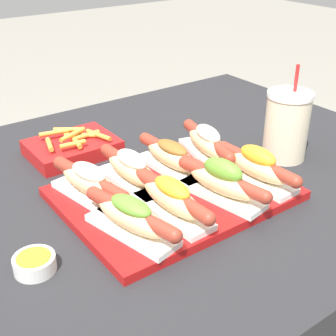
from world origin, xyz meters
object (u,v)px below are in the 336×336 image
at_px(serving_tray, 174,193).
at_px(hot_dog_2, 222,181).
at_px(fries_basket, 73,147).
at_px(hot_dog_1, 172,198).
at_px(sauce_bowl, 34,263).
at_px(drink_cup, 287,126).
at_px(hot_dog_5, 132,170).
at_px(hot_dog_7, 208,143).
at_px(hot_dog_0, 131,217).
at_px(hot_dog_6, 172,157).
at_px(hot_dog_3, 257,166).
at_px(hot_dog_4, 90,182).

height_order(serving_tray, hot_dog_2, hot_dog_2).
bearing_deg(fries_basket, hot_dog_1, -86.39).
xyz_separation_m(hot_dog_2, sauce_bowl, (-0.37, 0.03, -0.04)).
bearing_deg(drink_cup, hot_dog_5, 169.12).
bearing_deg(hot_dog_2, hot_dog_7, 58.89).
bearing_deg(fries_basket, hot_dog_0, -100.25).
bearing_deg(hot_dog_2, hot_dog_6, 94.72).
bearing_deg(hot_dog_0, hot_dog_3, 0.81).
distance_m(hot_dog_5, fries_basket, 0.24).
bearing_deg(hot_dog_1, fries_basket, 93.61).
relative_size(hot_dog_0, hot_dog_1, 0.98).
xyz_separation_m(hot_dog_0, hot_dog_2, (0.20, -0.00, 0.00)).
bearing_deg(drink_cup, hot_dog_0, -171.38).
distance_m(hot_dog_6, sauce_bowl, 0.38).
xyz_separation_m(hot_dog_4, sauce_bowl, (-0.16, -0.12, -0.04)).
height_order(serving_tray, hot_dog_3, hot_dog_3).
bearing_deg(hot_dog_5, hot_dog_3, -32.76).
xyz_separation_m(serving_tray, hot_dog_3, (0.16, -0.07, 0.04)).
bearing_deg(hot_dog_3, hot_dog_1, 179.20).
xyz_separation_m(hot_dog_3, hot_dog_6, (-0.11, 0.14, -0.00)).
bearing_deg(hot_dog_1, hot_dog_7, 34.92).
bearing_deg(hot_dog_1, drink_cup, 9.60).
bearing_deg(hot_dog_7, hot_dog_4, -179.33).
height_order(hot_dog_3, hot_dog_7, hot_dog_3).
bearing_deg(hot_dog_3, serving_tray, 155.56).
xyz_separation_m(hot_dog_3, hot_dog_7, (-0.01, 0.15, -0.00)).
distance_m(hot_dog_1, hot_dog_3, 0.21).
relative_size(hot_dog_1, fries_basket, 1.10).
height_order(serving_tray, fries_basket, fries_basket).
bearing_deg(hot_dog_1, sauce_bowl, 175.63).
height_order(hot_dog_5, sauce_bowl, hot_dog_5).
xyz_separation_m(hot_dog_1, hot_dog_4, (-0.09, 0.14, 0.00)).
relative_size(hot_dog_5, hot_dog_6, 1.00).
bearing_deg(fries_basket, hot_dog_7, -44.56).
bearing_deg(hot_dog_3, hot_dog_0, -179.19).
height_order(hot_dog_2, hot_dog_4, hot_dog_2).
bearing_deg(hot_dog_7, drink_cup, -25.56).
bearing_deg(hot_dog_2, hot_dog_5, 128.26).
distance_m(hot_dog_2, sauce_bowl, 0.37).
xyz_separation_m(hot_dog_2, hot_dog_7, (0.09, 0.15, -0.00)).
relative_size(hot_dog_6, hot_dog_7, 1.02).
distance_m(serving_tray, sauce_bowl, 0.32).
height_order(hot_dog_4, hot_dog_5, hot_dog_5).
xyz_separation_m(hot_dog_6, drink_cup, (0.27, -0.07, 0.03)).
height_order(hot_dog_5, hot_dog_6, hot_dog_5).
relative_size(hot_dog_3, hot_dog_6, 1.00).
distance_m(hot_dog_0, hot_dog_7, 0.33).
bearing_deg(hot_dog_2, hot_dog_1, 175.20).
height_order(hot_dog_7, fries_basket, hot_dog_7).
distance_m(hot_dog_1, sauce_bowl, 0.26).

